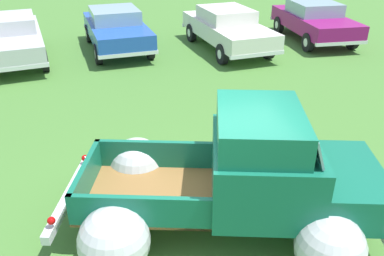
{
  "coord_description": "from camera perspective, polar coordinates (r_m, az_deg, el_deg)",
  "views": [
    {
      "loc": [
        -1.46,
        -4.66,
        4.18
      ],
      "look_at": [
        0.0,
        1.64,
        0.84
      ],
      "focal_mm": 37.81,
      "sensor_mm": 36.0,
      "label": 1
    }
  ],
  "objects": [
    {
      "name": "ground_plane",
      "position": [
        6.43,
        3.39,
        -13.29
      ],
      "size": [
        80.0,
        80.0,
        0.0
      ],
      "primitive_type": "plane",
      "color": "#477A33"
    },
    {
      "name": "vintage_pickup_truck",
      "position": [
        5.99,
        7.34,
        -7.81
      ],
      "size": [
        4.96,
        3.67,
        1.96
      ],
      "rotation": [
        0.0,
        0.0,
        -0.27
      ],
      "color": "black",
      "rests_on": "ground"
    },
    {
      "name": "show_car_0",
      "position": [
        14.72,
        -24.14,
        11.65
      ],
      "size": [
        2.6,
        4.91,
        1.43
      ],
      "rotation": [
        0.0,
        0.0,
        -1.41
      ],
      "color": "black",
      "rests_on": "ground"
    },
    {
      "name": "show_car_1",
      "position": [
        14.94,
        -10.66,
        13.72
      ],
      "size": [
        2.33,
        4.59,
        1.43
      ],
      "rotation": [
        0.0,
        0.0,
        -1.47
      ],
      "color": "black",
      "rests_on": "ground"
    },
    {
      "name": "show_car_2",
      "position": [
        14.82,
        4.99,
        13.96
      ],
      "size": [
        2.39,
        4.83,
        1.43
      ],
      "rotation": [
        0.0,
        0.0,
        -1.45
      ],
      "color": "black",
      "rests_on": "ground"
    },
    {
      "name": "show_car_3",
      "position": [
        16.64,
        16.87,
        14.4
      ],
      "size": [
        2.05,
        4.38,
        1.43
      ],
      "rotation": [
        0.0,
        0.0,
        -1.61
      ],
      "color": "black",
      "rests_on": "ground"
    }
  ]
}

